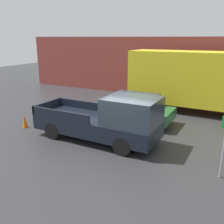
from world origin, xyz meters
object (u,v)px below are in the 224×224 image
at_px(pickup_truck, 106,120).
at_px(traffic_cone, 25,121).
at_px(delivery_truck, 192,80).
at_px(car, 132,108).
at_px(parking_sign, 224,142).

height_order(pickup_truck, traffic_cone, pickup_truck).
height_order(delivery_truck, traffic_cone, delivery_truck).
relative_size(car, delivery_truck, 0.53).
distance_m(car, delivery_truck, 4.52).
bearing_deg(traffic_cone, delivery_truck, 46.26).
bearing_deg(traffic_cone, parking_sign, -2.26).
bearing_deg(parking_sign, pickup_truck, 170.67).
height_order(pickup_truck, parking_sign, parking_sign).
bearing_deg(pickup_truck, traffic_cone, -174.83).
relative_size(pickup_truck, car, 1.28).
distance_m(pickup_truck, parking_sign, 4.83).
xyz_separation_m(car, traffic_cone, (-4.46, -3.41, -0.47)).
bearing_deg(delivery_truck, parking_sign, -71.22).
height_order(car, traffic_cone, car).
bearing_deg(parking_sign, delivery_truck, 108.78).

